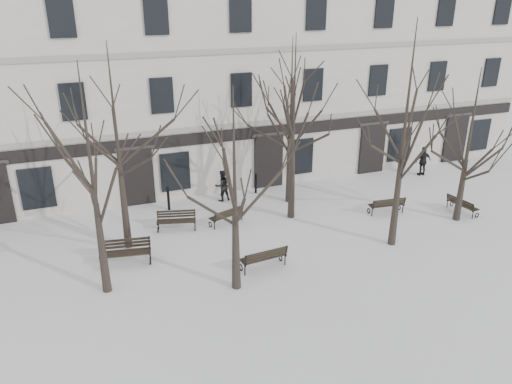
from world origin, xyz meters
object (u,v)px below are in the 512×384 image
bench_1 (264,257)px  bench_4 (227,215)px  tree_0 (90,157)px  tree_2 (407,111)px  bench_5 (462,205)px  tree_1 (234,169)px  bench_3 (176,220)px  tree_3 (471,129)px  bench_0 (125,251)px  bench_2 (387,205)px

bench_1 → bench_4: size_ratio=1.08×
tree_0 → tree_2: 11.75m
tree_2 → bench_5: tree_2 is taller
tree_1 → bench_3: 6.89m
bench_1 → tree_2: bearing=174.5°
tree_0 → bench_5: (16.74, 0.94, -4.66)m
tree_3 → bench_3: tree_3 is taller
tree_1 → bench_5: tree_1 is taller
tree_0 → tree_1: 4.69m
bench_0 → bench_5: bearing=6.5°
bench_1 → bench_2: bench_1 is taller
tree_2 → bench_0: (-10.83, 2.29, -5.20)m
bench_4 → tree_1: bearing=57.1°
tree_1 → bench_5: size_ratio=4.47×
tree_2 → tree_3: tree_2 is taller
tree_1 → bench_2: tree_1 is taller
bench_2 → bench_0: bearing=8.3°
tree_0 → tree_1: tree_0 is taller
tree_2 → tree_3: (4.28, 0.97, -1.32)m
tree_1 → bench_4: 6.74m
tree_2 → bench_0: 12.23m
bench_3 → tree_3: bearing=-1.7°
tree_2 → bench_3: 10.85m
tree_3 → bench_2: 5.10m
tree_2 → bench_5: (5.02, 1.51, -5.31)m
bench_3 → tree_2: bearing=-14.5°
bench_2 → bench_4: size_ratio=1.02×
tree_1 → bench_5: 13.20m
tree_0 → bench_2: 14.22m
bench_5 → tree_2: bearing=98.2°
tree_0 → tree_1: size_ratio=1.11×
bench_4 → bench_1: bearing=72.9°
bench_0 → bench_1: bench_0 is taller
tree_3 → bench_3: size_ratio=3.89×
bench_4 → tree_0: bearing=14.0°
bench_2 → bench_4: bench_2 is taller
bench_1 → bench_5: size_ratio=1.15×
tree_3 → bench_0: tree_3 is taller
tree_1 → bench_1: tree_1 is taller
bench_1 → tree_0: bearing=-11.0°
bench_1 → bench_5: bearing=-177.6°
bench_1 → bench_2: (7.42, 2.70, -0.03)m
tree_2 → bench_5: size_ratio=5.58×
tree_0 → bench_3: 6.99m
tree_1 → bench_0: size_ratio=3.59×
bench_0 → bench_2: 12.39m
tree_1 → tree_2: 7.41m
tree_3 → tree_0: bearing=-178.5°
tree_2 → bench_0: tree_2 is taller
bench_4 → bench_5: bearing=146.7°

